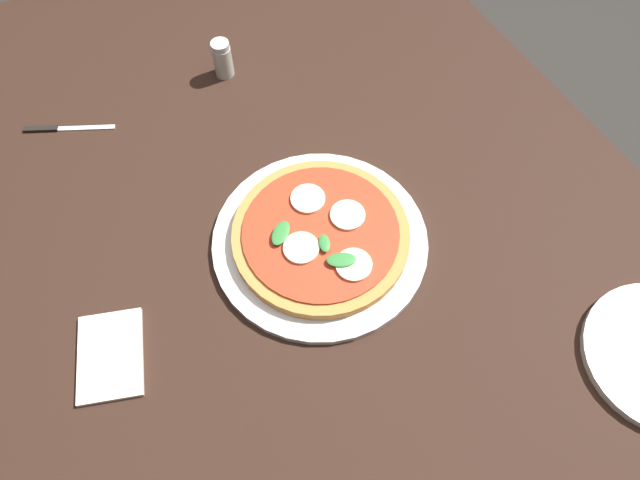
# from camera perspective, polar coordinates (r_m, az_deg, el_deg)

# --- Properties ---
(ground_plane) EXTENTS (6.00, 6.00, 0.00)m
(ground_plane) POSITION_cam_1_polar(r_m,az_deg,el_deg) (1.67, -2.80, -11.51)
(ground_plane) COLOR #2D2B28
(dining_table) EXTENTS (1.43, 1.16, 0.78)m
(dining_table) POSITION_cam_1_polar(r_m,az_deg,el_deg) (1.04, -4.42, 0.45)
(dining_table) COLOR black
(dining_table) RESTS_ON ground_plane
(serving_tray) EXTENTS (0.34, 0.34, 0.01)m
(serving_tray) POSITION_cam_1_polar(r_m,az_deg,el_deg) (0.92, 0.00, -0.12)
(serving_tray) COLOR silver
(serving_tray) RESTS_ON dining_table
(pizza) EXTENTS (0.28, 0.28, 0.03)m
(pizza) POSITION_cam_1_polar(r_m,az_deg,el_deg) (0.90, 0.09, 0.52)
(pizza) COLOR #C6843F
(pizza) RESTS_ON serving_tray
(napkin) EXTENTS (0.15, 0.13, 0.01)m
(napkin) POSITION_cam_1_polar(r_m,az_deg,el_deg) (0.89, -19.71, -10.52)
(napkin) COLOR white
(napkin) RESTS_ON dining_table
(knife) EXTENTS (0.08, 0.15, 0.01)m
(knife) POSITION_cam_1_polar(r_m,az_deg,el_deg) (1.15, -24.15, 9.86)
(knife) COLOR black
(knife) RESTS_ON dining_table
(pepper_shaker) EXTENTS (0.04, 0.04, 0.07)m
(pepper_shaker) POSITION_cam_1_polar(r_m,az_deg,el_deg) (1.14, -9.46, 16.99)
(pepper_shaker) COLOR #B2B7AD
(pepper_shaker) RESTS_ON dining_table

